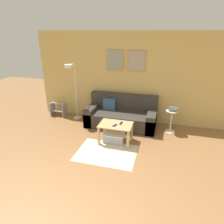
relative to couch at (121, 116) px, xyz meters
name	(u,v)px	position (x,y,z in m)	size (l,w,h in m)	color
ground_plane	(76,223)	(0.12, -3.31, -0.29)	(16.00, 16.00, 0.00)	olive
wall_back	(129,78)	(0.11, 0.45, 1.00)	(5.60, 0.09, 2.55)	#D6B76B
area_rug	(107,153)	(0.02, -1.51, -0.28)	(1.32, 0.98, 0.01)	beige
couch	(121,116)	(0.00, 0.00, 0.00)	(1.95, 0.88, 0.86)	#38332D
coffee_table	(116,128)	(0.09, -0.96, 0.08)	(0.78, 0.54, 0.47)	tan
storage_bin	(115,137)	(0.05, -0.94, -0.17)	(0.50, 0.43, 0.23)	#9EA3A8
floor_lamp	(72,81)	(-1.42, -0.10, 0.95)	(0.24, 0.56, 1.70)	white
side_table	(171,119)	(1.37, -0.07, 0.08)	(0.31, 0.31, 0.61)	white
book_stack	(173,109)	(1.39, -0.07, 0.37)	(0.23, 0.19, 0.10)	#8C4C93
remote_control	(121,123)	(0.20, -0.89, 0.19)	(0.04, 0.15, 0.02)	#232328
cell_phone	(115,125)	(0.09, -1.04, 0.19)	(0.07, 0.14, 0.01)	#1E2338
step_stool	(58,109)	(-2.10, 0.15, -0.06)	(0.46, 0.29, 0.42)	#99999E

